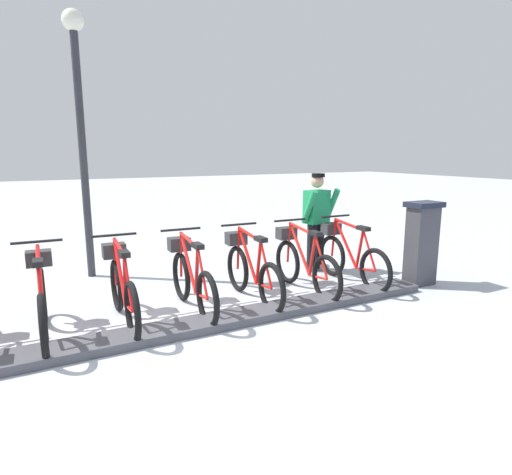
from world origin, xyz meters
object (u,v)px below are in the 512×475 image
at_px(bike_docked_2, 251,270).
at_px(worker_near_rack, 317,218).
at_px(bike_docked_0, 349,256).
at_px(payment_kiosk, 421,242).
at_px(bike_docked_1, 303,262).
at_px(bike_docked_4, 122,288).
at_px(bike_docked_5, 42,299).
at_px(bike_docked_3, 191,278).
at_px(lamp_post, 79,109).

bearing_deg(bike_docked_2, worker_near_rack, -63.25).
bearing_deg(worker_near_rack, bike_docked_0, -178.84).
relative_size(payment_kiosk, worker_near_rack, 0.77).
height_order(bike_docked_0, bike_docked_1, same).
xyz_separation_m(bike_docked_4, bike_docked_5, (0.00, 0.86, 0.00)).
distance_m(payment_kiosk, bike_docked_3, 3.54).
bearing_deg(bike_docked_5, bike_docked_0, -90.00).
distance_m(bike_docked_2, bike_docked_3, 0.86).
bearing_deg(bike_docked_2, bike_docked_5, 90.00).
xyz_separation_m(payment_kiosk, bike_docked_2, (0.57, 2.63, -0.24)).
distance_m(bike_docked_1, worker_near_rack, 1.29).
xyz_separation_m(bike_docked_1, bike_docked_3, (0.00, 1.72, 0.00)).
height_order(bike_docked_2, bike_docked_5, same).
bearing_deg(bike_docked_5, bike_docked_4, -90.00).
distance_m(bike_docked_5, lamp_post, 3.29).
xyz_separation_m(payment_kiosk, bike_docked_5, (0.57, 5.20, -0.24)).
distance_m(bike_docked_2, bike_docked_4, 1.72).
bearing_deg(bike_docked_4, bike_docked_5, 90.00).
distance_m(payment_kiosk, worker_near_rack, 1.72).
bearing_deg(bike_docked_3, lamp_post, 21.95).
relative_size(bike_docked_5, worker_near_rack, 1.04).
distance_m(bike_docked_4, worker_near_rack, 3.56).
distance_m(bike_docked_3, lamp_post, 3.32).
bearing_deg(worker_near_rack, lamp_post, 67.74).
bearing_deg(bike_docked_0, bike_docked_5, 90.00).
bearing_deg(payment_kiosk, bike_docked_4, 82.50).
xyz_separation_m(bike_docked_0, bike_docked_5, (0.00, 4.30, 0.00)).
height_order(bike_docked_3, lamp_post, lamp_post).
xyz_separation_m(bike_docked_5, worker_near_rack, (0.86, -4.28, 0.48)).
relative_size(bike_docked_2, worker_near_rack, 1.04).
height_order(bike_docked_0, bike_docked_5, same).
bearing_deg(bike_docked_1, bike_docked_4, 90.00).
bearing_deg(bike_docked_1, bike_docked_0, -90.00).
distance_m(bike_docked_1, bike_docked_3, 1.72).
height_order(bike_docked_4, lamp_post, lamp_post).
bearing_deg(bike_docked_5, bike_docked_2, -90.00).
bearing_deg(bike_docked_0, bike_docked_3, 90.00).
height_order(bike_docked_1, bike_docked_3, same).
bearing_deg(worker_near_rack, bike_docked_2, 116.75).
distance_m(bike_docked_2, worker_near_rack, 1.96).
bearing_deg(bike_docked_0, bike_docked_1, 90.00).
distance_m(bike_docked_0, bike_docked_5, 4.30).
bearing_deg(payment_kiosk, bike_docked_5, 83.73).
relative_size(bike_docked_0, bike_docked_2, 1.00).
xyz_separation_m(bike_docked_3, bike_docked_5, (0.00, 1.72, 0.00)).
distance_m(bike_docked_1, bike_docked_5, 3.44).
xyz_separation_m(bike_docked_2, bike_docked_3, (0.00, 0.86, 0.00)).
distance_m(bike_docked_0, worker_near_rack, 0.98).
bearing_deg(payment_kiosk, bike_docked_3, 80.68).
xyz_separation_m(bike_docked_0, bike_docked_4, (0.00, 3.44, 0.00)).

